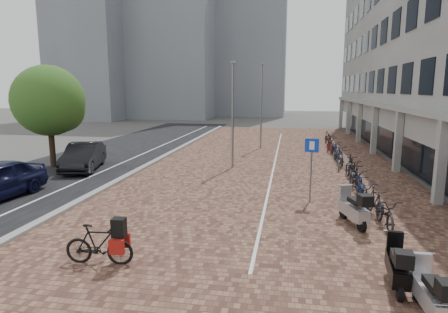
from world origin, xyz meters
The scene contains 17 objects.
ground centered at (0.00, 0.00, 0.00)m, with size 140.00×140.00×0.00m, color #474442.
plaza_brick centered at (2.00, 12.00, 0.01)m, with size 14.50×42.00×0.04m, color brown.
street_asphalt centered at (-9.00, 12.00, 0.01)m, with size 8.00×50.00×0.03m, color black.
curb centered at (-5.10, 12.00, 0.07)m, with size 0.35×42.00×0.14m, color gray.
lane_line centered at (-7.00, 12.00, 0.02)m, with size 0.12×44.00×0.00m, color white.
parking_line centered at (2.20, 12.00, 0.04)m, with size 0.10×30.00×0.00m, color white.
bg_towers centered at (-14.34, 48.94, 13.96)m, with size 33.00×23.00×32.00m.
car_dark centered at (-8.28, 7.74, 0.75)m, with size 1.59×4.56×1.50m, color black.
hero_bike centered at (-1.67, -3.06, 0.56)m, with size 1.82×0.64×1.26m.
scooter_front centered at (5.18, 1.04, 0.62)m, with size 0.57×1.82×1.25m, color #A6A7AB, non-canonical shape.
scooter_mid centered at (5.53, -2.99, 0.58)m, with size 0.52×1.68×1.15m, color black, non-canonical shape.
scooter_back centered at (5.84, -4.15, 0.57)m, with size 0.52×1.66×1.14m, color #BCBCC1, non-canonical shape.
parking_sign centered at (3.91, 3.47, 1.74)m, with size 0.53×0.14×2.57m.
lamp_near centered at (-0.13, 9.59, 2.96)m, with size 0.12×0.12×5.91m, color slate.
lamp_far centered at (0.89, 17.25, 3.15)m, with size 0.12×0.12×6.30m, color slate.
street_tree centered at (-10.39, 8.32, 3.70)m, with size 4.00×4.00×5.82m.
bike_row centered at (6.06, 10.65, 0.52)m, with size 1.24×21.44×1.05m.
Camera 1 is at (3.04, -11.55, 4.45)m, focal length 30.53 mm.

